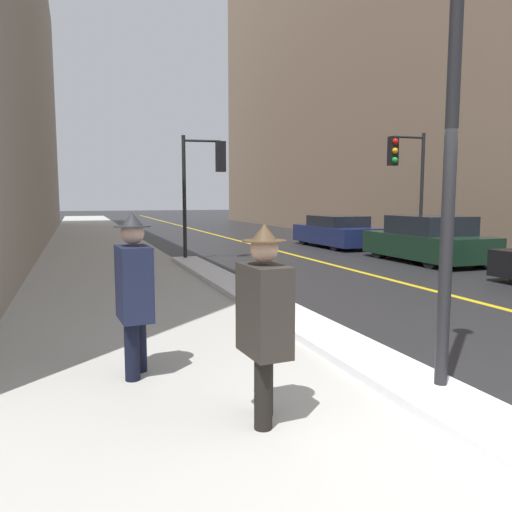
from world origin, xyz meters
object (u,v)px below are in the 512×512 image
object	(u,v)px
pedestrian_in_fedora	(134,288)
parked_car_navy	(336,232)
traffic_light_near	(207,171)
pedestrian_with_shoulder_bag	(263,316)
parked_car_dark_green	(427,240)
traffic_light_far	(405,167)
lamp_post	(456,32)

from	to	relation	value
pedestrian_in_fedora	parked_car_navy	size ratio (longest dim) A/B	0.41
traffic_light_near	parked_car_navy	xyz separation A→B (m)	(5.81, 2.54, -2.11)
pedestrian_with_shoulder_bag	parked_car_dark_green	bearing A→B (deg)	130.97
traffic_light_near	parked_car_dark_green	size ratio (longest dim) A/B	0.90
traffic_light_near	pedestrian_in_fedora	xyz separation A→B (m)	(-3.19, -9.47, -1.75)
traffic_light_near	pedestrian_with_shoulder_bag	bearing A→B (deg)	-93.45
traffic_light_near	pedestrian_with_shoulder_bag	distance (m)	11.32
traffic_light_far	pedestrian_with_shoulder_bag	size ratio (longest dim) A/B	2.37
traffic_light_near	parked_car_navy	bearing A→B (deg)	32.04
lamp_post	traffic_light_far	world-z (taller)	lamp_post
pedestrian_with_shoulder_bag	parked_car_navy	bearing A→B (deg)	144.80
lamp_post	traffic_light_near	distance (m)	11.00
traffic_light_far	parked_car_dark_green	world-z (taller)	traffic_light_far
pedestrian_with_shoulder_bag	parked_car_dark_green	distance (m)	11.89
traffic_light_near	pedestrian_in_fedora	distance (m)	10.14
pedestrian_in_fedora	parked_car_navy	bearing A→B (deg)	139.00
traffic_light_near	parked_car_navy	distance (m)	6.68
lamp_post	traffic_light_near	bearing A→B (deg)	87.36
pedestrian_in_fedora	parked_car_dark_green	world-z (taller)	pedestrian_in_fedora
traffic_light_far	pedestrian_in_fedora	bearing A→B (deg)	45.11
parked_car_navy	traffic_light_near	bearing A→B (deg)	112.71
traffic_light_near	parked_car_dark_green	distance (m)	6.90
parked_car_navy	pedestrian_in_fedora	bearing A→B (deg)	142.26
traffic_light_far	parked_car_navy	distance (m)	4.34
traffic_light_far	parked_car_navy	bearing A→B (deg)	-80.06
lamp_post	traffic_light_far	xyz separation A→B (m)	(6.73, 9.85, -0.47)
parked_car_navy	pedestrian_with_shoulder_bag	bearing A→B (deg)	148.06
pedestrian_with_shoulder_bag	parked_car_navy	distance (m)	15.74
traffic_light_near	traffic_light_far	distance (m)	6.32
traffic_light_far	pedestrian_in_fedora	xyz separation A→B (m)	(-9.41, -8.35, -1.93)
pedestrian_in_fedora	parked_car_dark_green	size ratio (longest dim) A/B	0.42
pedestrian_with_shoulder_bag	parked_car_navy	xyz separation A→B (m)	(8.12, 13.48, -0.33)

